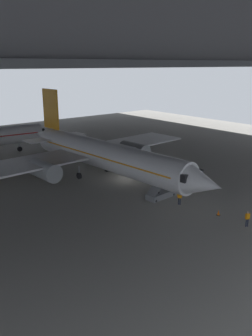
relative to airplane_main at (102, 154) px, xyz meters
The scene contains 8 objects.
ground_plane 4.57m from the airplane_main, 52.17° to the right, with size 110.00×110.00×0.00m, color gray.
hangar_structure 17.32m from the airplane_main, 81.15° to the left, with size 121.00×99.00×17.03m.
airplane_main is the anchor object (origin of this frame).
boarding_stairs 10.70m from the airplane_main, 83.34° to the right, with size 4.31×1.72×4.69m.
crew_worker_near_nose 21.58m from the airplane_main, 84.48° to the right, with size 0.51×0.35×1.63m.
crew_worker_by_stairs 13.56m from the airplane_main, 85.09° to the right, with size 0.38×0.48×1.66m.
traffic_cone_orange 18.30m from the airplane_main, 83.13° to the right, with size 0.36×0.36×0.60m.
baggage_tug 11.01m from the airplane_main, 49.15° to the left, with size 1.62×2.38×0.90m.
Camera 1 is at (-29.06, -35.82, 15.43)m, focal length 37.64 mm.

